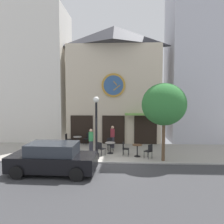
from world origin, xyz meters
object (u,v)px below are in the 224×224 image
parked_car_black (53,159)px  street_lamp (96,128)px  street_tree (164,104)px  cafe_chair_right_end (149,150)px  cafe_chair_left_end (67,138)px  cafe_table_center_right (110,146)px  cafe_chair_near_lamp (125,148)px  cafe_table_near_curb (78,139)px  cafe_table_rightmost (137,149)px  cafe_chair_curbside (87,138)px  pedestrian_green (91,141)px  cafe_chair_outer (101,148)px  cafe_chair_mid_row (110,143)px  pedestrian_maroon (113,137)px

parked_car_black → street_lamp: bearing=54.2°
street_tree → cafe_chair_right_end: 2.99m
cafe_chair_right_end → street_tree: bearing=-25.4°
street_tree → cafe_chair_left_end: 8.33m
cafe_table_center_right → cafe_chair_near_lamp: 1.09m
cafe_chair_left_end → cafe_table_near_curb: bearing=-13.3°
cafe_table_rightmost → street_tree: bearing=-28.5°
cafe_table_rightmost → cafe_chair_curbside: size_ratio=0.86×
cafe_table_near_curb → pedestrian_green: bearing=-57.5°
street_lamp → cafe_chair_near_lamp: size_ratio=4.28×
street_lamp → street_tree: street_tree is taller
cafe_chair_outer → pedestrian_green: (-0.71, 0.61, 0.33)m
cafe_chair_outer → cafe_chair_right_end: bearing=-9.4°
street_lamp → cafe_chair_mid_row: bearing=71.1°
cafe_chair_left_end → cafe_chair_curbside: same height
cafe_chair_curbside → cafe_chair_outer: bearing=-66.9°
cafe_chair_right_end → parked_car_black: (-5.15, -2.83, 0.23)m
cafe_chair_near_lamp → pedestrian_green: 2.36m
cafe_chair_left_end → parked_car_black: parked_car_black is taller
cafe_table_near_curb → parked_car_black: size_ratio=0.17×
cafe_chair_outer → pedestrian_green: size_ratio=0.54×
cafe_chair_outer → cafe_chair_right_end: same height
cafe_chair_left_end → pedestrian_maroon: pedestrian_maroon is taller
cafe_chair_near_lamp → parked_car_black: (-3.64, -3.46, 0.23)m
cafe_table_near_curb → cafe_chair_outer: (2.08, -2.76, 0.04)m
cafe_table_rightmost → cafe_chair_curbside: bearing=138.5°
cafe_table_center_right → cafe_chair_near_lamp: bearing=-26.5°
cafe_chair_near_lamp → parked_car_black: bearing=-136.5°
cafe_chair_outer → parked_car_black: parked_car_black is taller
cafe_table_center_right → cafe_chair_right_end: (2.48, -1.11, 0.01)m
cafe_table_near_curb → cafe_table_rightmost: size_ratio=0.94×
cafe_chair_near_lamp → cafe_chair_mid_row: bearing=129.1°
pedestrian_green → street_lamp: bearing=-68.5°
street_lamp → pedestrian_green: street_lamp is taller
cafe_table_rightmost → parked_car_black: parked_car_black is taller
street_lamp → cafe_table_near_curb: size_ratio=5.32×
street_lamp → cafe_chair_outer: street_lamp is taller
cafe_table_near_curb → cafe_chair_left_end: size_ratio=0.80×
cafe_chair_outer → pedestrian_maroon: bearing=72.1°
cafe_chair_right_end → cafe_chair_mid_row: size_ratio=1.00×
pedestrian_maroon → pedestrian_green: same height
cafe_table_rightmost → cafe_chair_mid_row: size_ratio=0.86×
cafe_chair_curbside → cafe_chair_right_end: bearing=-40.2°
cafe_chair_right_end → cafe_chair_near_lamp: size_ratio=1.00×
cafe_table_near_curb → cafe_table_rightmost: 5.28m
cafe_chair_curbside → cafe_chair_near_lamp: same height
pedestrian_green → street_tree: bearing=-18.1°
cafe_chair_left_end → parked_car_black: (0.85, -6.30, 0.23)m
cafe_chair_right_end → cafe_chair_mid_row: 3.17m
parked_car_black → cafe_chair_right_end: bearing=28.8°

